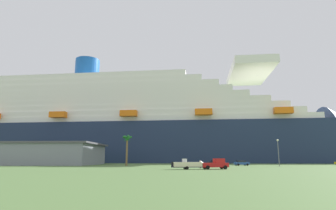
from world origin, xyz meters
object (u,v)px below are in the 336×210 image
at_px(palm_tree, 127,142).
at_px(parked_car_blue_suv, 241,163).
at_px(pickup_truck, 216,164).
at_px(parked_car_silver_sedan, 78,163).
at_px(street_lamp, 278,148).
at_px(parked_car_black_coupe, 215,162).
at_px(small_boat_on_trailer, 190,165).
at_px(cruise_ship, 132,128).

xyz_separation_m(palm_tree, parked_car_blue_suv, (35.63, 2.57, -6.42)).
distance_m(pickup_truck, parked_car_silver_sedan, 53.55).
bearing_deg(parked_car_blue_suv, street_lamp, -47.67).
bearing_deg(parked_car_black_coupe, palm_tree, -158.75).
relative_size(pickup_truck, street_lamp, 0.78).
relative_size(street_lamp, parked_car_blue_suv, 1.59).
relative_size(small_boat_on_trailer, parked_car_silver_sedan, 1.67).
xyz_separation_m(small_boat_on_trailer, street_lamp, (26.21, 21.65, 4.01)).
xyz_separation_m(cruise_ship, parked_car_silver_sedan, (-9.73, -55.90, -17.85)).
xyz_separation_m(pickup_truck, small_boat_on_trailer, (-5.30, -1.10, -0.08)).
distance_m(palm_tree, parked_car_blue_suv, 36.30).
relative_size(pickup_truck, small_boat_on_trailer, 0.73).
bearing_deg(parked_car_black_coupe, cruise_ship, 124.73).
xyz_separation_m(cruise_ship, palm_tree, (7.85, -63.68, -11.43)).
bearing_deg(palm_tree, parked_car_blue_suv, 4.13).
xyz_separation_m(cruise_ship, street_lamp, (51.80, -70.24, -13.71)).
height_order(small_boat_on_trailer, palm_tree, palm_tree).
bearing_deg(pickup_truck, palm_tree, 130.36).
bearing_deg(small_boat_on_trailer, parked_car_blue_suv, 59.84).
xyz_separation_m(cruise_ship, parked_car_blue_suv, (43.48, -61.11, -17.85)).
relative_size(small_boat_on_trailer, street_lamp, 1.07).
relative_size(pickup_truck, palm_tree, 0.63).
height_order(palm_tree, parked_car_silver_sedan, palm_tree).
bearing_deg(street_lamp, palm_tree, 171.51).
relative_size(street_lamp, parked_car_black_coupe, 1.51).
bearing_deg(palm_tree, cruise_ship, 97.02).
height_order(cruise_ship, parked_car_silver_sedan, cruise_ship).
relative_size(small_boat_on_trailer, parked_car_black_coupe, 1.61).
distance_m(cruise_ship, street_lamp, 88.34).
distance_m(parked_car_blue_suv, parked_car_black_coupe, 11.08).
bearing_deg(street_lamp, cruise_ship, 126.41).
height_order(pickup_truck, small_boat_on_trailer, pickup_truck).
xyz_separation_m(street_lamp, parked_car_blue_suv, (-8.32, 9.13, -4.14)).
bearing_deg(small_boat_on_trailer, cruise_ship, 105.56).
relative_size(cruise_ship, small_boat_on_trailer, 30.54).
bearing_deg(pickup_truck, street_lamp, 44.53).
xyz_separation_m(pickup_truck, parked_car_black_coupe, (5.53, 38.24, -0.21)).
distance_m(parked_car_blue_suv, parked_car_silver_sedan, 53.46).
bearing_deg(palm_tree, street_lamp, -8.49).
bearing_deg(small_boat_on_trailer, palm_tree, 122.17).
bearing_deg(street_lamp, pickup_truck, -135.47).
height_order(street_lamp, parked_car_blue_suv, street_lamp).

